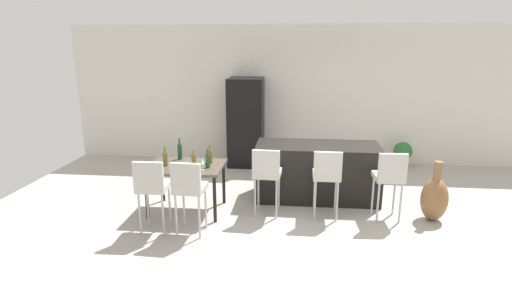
% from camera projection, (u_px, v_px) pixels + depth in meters
% --- Properties ---
extents(ground_plane, '(10.00, 10.00, 0.00)m').
position_uv_depth(ground_plane, '(301.00, 213.00, 6.28)').
color(ground_plane, '#ADA89E').
extents(back_wall, '(10.00, 0.12, 2.90)m').
position_uv_depth(back_wall, '(302.00, 95.00, 8.68)').
color(back_wall, silver).
rests_on(back_wall, ground_plane).
extents(kitchen_island, '(2.02, 0.85, 0.92)m').
position_uv_depth(kitchen_island, '(317.00, 172.00, 6.78)').
color(kitchen_island, black).
rests_on(kitchen_island, ground_plane).
extents(bar_chair_left, '(0.42, 0.42, 1.05)m').
position_uv_depth(bar_chair_left, '(267.00, 171.00, 6.02)').
color(bar_chair_left, beige).
rests_on(bar_chair_left, ground_plane).
extents(bar_chair_middle, '(0.40, 0.40, 1.05)m').
position_uv_depth(bar_chair_middle, '(327.00, 173.00, 5.93)').
color(bar_chair_middle, beige).
rests_on(bar_chair_middle, ground_plane).
extents(bar_chair_right, '(0.42, 0.42, 1.05)m').
position_uv_depth(bar_chair_right, '(390.00, 175.00, 5.84)').
color(bar_chair_right, beige).
rests_on(bar_chair_right, ground_plane).
extents(dining_table, '(1.14, 0.85, 0.74)m').
position_uv_depth(dining_table, '(186.00, 170.00, 6.19)').
color(dining_table, '#4C4238').
rests_on(dining_table, ground_plane).
extents(dining_chair_near, '(0.41, 0.41, 1.05)m').
position_uv_depth(dining_chair_near, '(152.00, 185.00, 5.45)').
color(dining_chair_near, beige).
rests_on(dining_chair_near, ground_plane).
extents(dining_chair_far, '(0.42, 0.42, 1.05)m').
position_uv_depth(dining_chair_far, '(189.00, 186.00, 5.40)').
color(dining_chair_far, beige).
rests_on(dining_chair_far, ground_plane).
extents(wine_bottle_corner, '(0.07, 0.07, 0.28)m').
position_uv_depth(wine_bottle_corner, '(194.00, 161.00, 6.00)').
color(wine_bottle_corner, brown).
rests_on(wine_bottle_corner, dining_table).
extents(wine_bottle_inner, '(0.07, 0.07, 0.29)m').
position_uv_depth(wine_bottle_inner, '(208.00, 160.00, 6.03)').
color(wine_bottle_inner, '#194723').
rests_on(wine_bottle_inner, dining_table).
extents(wine_bottle_end, '(0.07, 0.07, 0.30)m').
position_uv_depth(wine_bottle_end, '(165.00, 158.00, 6.13)').
color(wine_bottle_end, brown).
rests_on(wine_bottle_end, dining_table).
extents(wine_bottle_near, '(0.07, 0.07, 0.34)m').
position_uv_depth(wine_bottle_near, '(180.00, 151.00, 6.47)').
color(wine_bottle_near, '#194723').
rests_on(wine_bottle_near, dining_table).
extents(wine_bottle_right, '(0.08, 0.08, 0.29)m').
position_uv_depth(wine_bottle_right, '(210.00, 156.00, 6.27)').
color(wine_bottle_right, brown).
rests_on(wine_bottle_right, dining_table).
extents(wine_glass_left, '(0.07, 0.07, 0.17)m').
position_uv_depth(wine_glass_left, '(202.00, 162.00, 5.92)').
color(wine_glass_left, silver).
rests_on(wine_glass_left, dining_table).
extents(refrigerator, '(0.72, 0.68, 1.84)m').
position_uv_depth(refrigerator, '(246.00, 122.00, 8.51)').
color(refrigerator, black).
rests_on(refrigerator, ground_plane).
extents(floor_vase, '(0.38, 0.38, 0.90)m').
position_uv_depth(floor_vase, '(434.00, 198.00, 5.95)').
color(floor_vase, brown).
rests_on(floor_vase, ground_plane).
extents(potted_plant, '(0.37, 0.37, 0.57)m').
position_uv_depth(potted_plant, '(403.00, 154.00, 8.34)').
color(potted_plant, beige).
rests_on(potted_plant, ground_plane).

